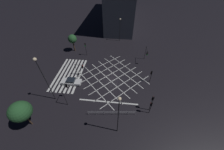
% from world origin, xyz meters
% --- Properties ---
extents(ground_plane, '(200.00, 200.00, 0.00)m').
position_xyz_m(ground_plane, '(0.00, 0.00, 0.00)').
color(ground_plane, black).
extents(road_markings, '(17.71, 22.39, 0.01)m').
position_xyz_m(road_markings, '(0.36, -6.33, 0.00)').
color(road_markings, silver).
rests_on(road_markings, ground_plane).
extents(traffic_light_nw_main, '(2.78, 0.36, 4.08)m').
position_xyz_m(traffic_light_nw_main, '(-6.82, 8.22, 3.02)').
color(traffic_light_nw_main, black).
rests_on(traffic_light_nw_main, ground_plane).
extents(traffic_light_se_main, '(1.99, 0.36, 4.23)m').
position_xyz_m(traffic_light_se_main, '(7.54, -7.82, 3.08)').
color(traffic_light_se_main, black).
rests_on(traffic_light_se_main, ground_plane).
extents(traffic_light_ne_cross, '(0.36, 0.39, 3.36)m').
position_xyz_m(traffic_light_ne_cross, '(8.63, 7.67, 2.40)').
color(traffic_light_ne_cross, black).
rests_on(traffic_light_ne_cross, ground_plane).
extents(traffic_light_median_north, '(0.36, 0.39, 3.27)m').
position_xyz_m(traffic_light_median_north, '(0.51, 8.68, 2.34)').
color(traffic_light_median_north, black).
rests_on(traffic_light_median_north, ground_plane).
extents(traffic_light_sw_main, '(0.39, 0.36, 3.97)m').
position_xyz_m(traffic_light_sw_main, '(-8.32, -8.31, 2.84)').
color(traffic_light_sw_main, black).
rests_on(traffic_light_sw_main, ground_plane).
extents(traffic_light_median_south, '(0.36, 1.99, 3.26)m').
position_xyz_m(traffic_light_median_south, '(0.01, -7.44, 2.37)').
color(traffic_light_median_south, black).
rests_on(traffic_light_median_south, ground_plane).
extents(traffic_light_ne_main, '(0.39, 0.36, 3.95)m').
position_xyz_m(traffic_light_ne_main, '(7.89, 7.87, 2.83)').
color(traffic_light_ne_main, black).
rests_on(traffic_light_ne_main, ground_plane).
extents(street_lamp_east, '(0.56, 0.56, 10.20)m').
position_xyz_m(street_lamp_east, '(7.43, -10.78, 7.26)').
color(street_lamp_east, black).
rests_on(street_lamp_east, ground_plane).
extents(street_lamp_west, '(0.49, 0.49, 7.42)m').
position_xyz_m(street_lamp_west, '(-17.96, 0.63, 5.19)').
color(street_lamp_west, black).
rests_on(street_lamp_west, ground_plane).
extents(street_lamp_far, '(0.49, 0.49, 9.26)m').
position_xyz_m(street_lamp_far, '(12.53, 2.20, 6.27)').
color(street_lamp_far, black).
rests_on(street_lamp_far, ground_plane).
extents(street_tree_near, '(3.25, 3.25, 5.75)m').
position_xyz_m(street_tree_near, '(12.89, -12.51, 4.12)').
color(street_tree_near, '#473323').
rests_on(street_tree_near, ground_plane).
extents(street_tree_far, '(2.46, 2.46, 5.13)m').
position_xyz_m(street_tree_far, '(-10.36, -12.51, 3.84)').
color(street_tree_far, '#473323').
rests_on(street_tree_far, ground_plane).
extents(waiting_car, '(1.73, 4.31, 1.26)m').
position_xyz_m(waiting_car, '(2.95, -8.84, 0.60)').
color(waiting_car, silver).
rests_on(waiting_car, ground_plane).
extents(pedestrian_railing, '(0.96, 8.65, 1.05)m').
position_xyz_m(pedestrian_railing, '(9.69, 1.02, 0.67)').
color(pedestrian_railing, '#9EA0A5').
rests_on(pedestrian_railing, ground_plane).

